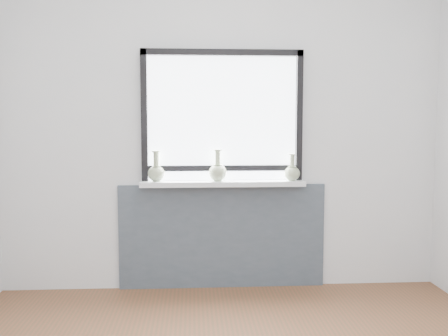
{
  "coord_description": "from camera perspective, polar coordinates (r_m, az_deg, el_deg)",
  "views": [
    {
      "loc": [
        -0.24,
        -2.27,
        1.38
      ],
      "look_at": [
        0.0,
        1.55,
        1.02
      ],
      "focal_mm": 40.0,
      "sensor_mm": 36.0,
      "label": 1
    }
  ],
  "objects": [
    {
      "name": "windowsill",
      "position": [
        4.02,
        -0.14,
        -1.78
      ],
      "size": [
        1.32,
        0.18,
        0.04
      ],
      "primitive_type": "cube",
      "color": "white",
      "rests_on": "apron_panel"
    },
    {
      "name": "back_wall",
      "position": [
        4.09,
        -0.23,
        4.25
      ],
      "size": [
        3.6,
        0.02,
        2.6
      ],
      "primitive_type": "cube",
      "color": "silver",
      "rests_on": "ground"
    },
    {
      "name": "window",
      "position": [
        4.05,
        -0.2,
        6.23
      ],
      "size": [
        1.3,
        0.06,
        1.05
      ],
      "color": "black",
      "rests_on": "windowsill"
    },
    {
      "name": "apron_panel",
      "position": [
        4.17,
        -0.2,
        -7.81
      ],
      "size": [
        1.7,
        0.03,
        0.86
      ],
      "primitive_type": "cube",
      "color": "#495260",
      "rests_on": "ground"
    },
    {
      "name": "vase_a",
      "position": [
        4.02,
        -7.74,
        -0.42
      ],
      "size": [
        0.14,
        0.14,
        0.25
      ],
      "rotation": [
        0.0,
        0.0,
        0.24
      ],
      "color": "#ACBE95",
      "rests_on": "windowsill"
    },
    {
      "name": "vase_c",
      "position": [
        4.07,
        7.77,
        -0.47
      ],
      "size": [
        0.13,
        0.13,
        0.22
      ],
      "rotation": [
        0.0,
        0.0,
        -0.19
      ],
      "color": "#ACBE95",
      "rests_on": "windowsill"
    },
    {
      "name": "vase_b",
      "position": [
        4.0,
        -0.73,
        -0.35
      ],
      "size": [
        0.15,
        0.15,
        0.26
      ],
      "rotation": [
        0.0,
        0.0,
        0.42
      ],
      "color": "#ACBE95",
      "rests_on": "windowsill"
    }
  ]
}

